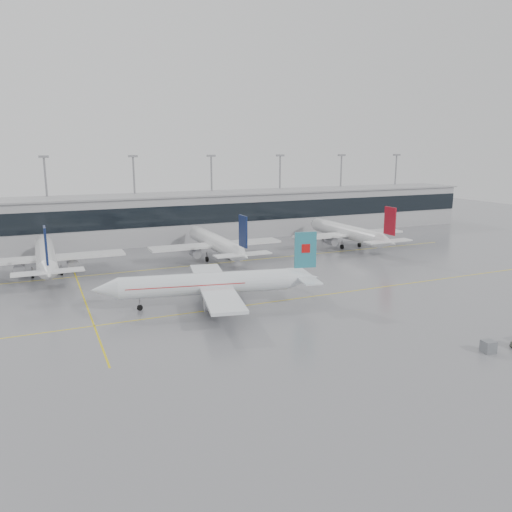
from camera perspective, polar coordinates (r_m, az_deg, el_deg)
name	(u,v)px	position (r m, az deg, el deg)	size (l,w,h in m)	color
ground	(286,300)	(81.65, 3.45, -5.04)	(320.00, 320.00, 0.00)	slate
taxi_line_main	(286,300)	(81.65, 3.45, -5.04)	(120.00, 0.25, 0.01)	yellow
taxi_line_north	(222,263)	(108.23, -3.89, -0.77)	(120.00, 0.25, 0.01)	yellow
taxi_line_cross	(84,297)	(87.70, -19.10, -4.49)	(0.25, 60.00, 0.01)	yellow
terminal	(181,217)	(137.23, -8.57, 4.39)	(180.00, 15.00, 12.00)	#99999C
terminal_glass	(189,215)	(129.84, -7.68, 4.65)	(180.00, 0.20, 5.00)	black
terminal_roof	(180,194)	(136.56, -8.65, 6.97)	(182.00, 16.00, 0.40)	gray
light_masts	(174,189)	(142.24, -9.32, 7.61)	(156.40, 1.00, 22.60)	gray
air_canada_jet	(213,284)	(78.03, -4.89, -3.18)	(35.65, 28.67, 11.16)	silver
parked_jet_b	(46,257)	(104.81, -22.91, -0.06)	(29.64, 36.96, 11.72)	silver
parked_jet_c	(216,243)	(110.89, -4.57, 1.48)	(29.64, 36.96, 11.72)	silver
parked_jet_d	(348,233)	(126.71, 10.52, 2.64)	(29.64, 36.96, 11.72)	silver
gse_unit	(488,347)	(67.16, 25.03, -9.36)	(1.48, 1.37, 1.48)	slate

